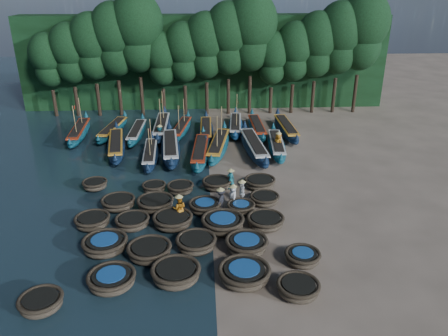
{
  "coord_description": "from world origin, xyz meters",
  "views": [
    {
      "loc": [
        -0.44,
        -25.94,
        13.45
      ],
      "look_at": [
        1.01,
        2.07,
        1.3
      ],
      "focal_mm": 35.0,
      "sensor_mm": 36.0,
      "label": 1
    }
  ],
  "objects_px": {
    "coracle_12": "(173,220)",
    "coracle_15": "(118,203)",
    "coracle_1": "(112,279)",
    "long_boat_4": "(170,148)",
    "long_boat_3": "(150,154)",
    "long_boat_9": "(79,132)",
    "coracle_20": "(95,184)",
    "fisherman_5": "(160,134)",
    "long_boat_17": "(286,128)",
    "long_boat_14": "(206,130)",
    "coracle_4": "(298,288)",
    "long_boat_2": "(116,145)",
    "coracle_22": "(180,188)",
    "long_boat_13": "(181,129)",
    "long_boat_16": "(257,127)",
    "fisherman_2": "(179,208)",
    "long_boat_7": "(254,147)",
    "fisherman_1": "(231,178)",
    "coracle_5": "(105,244)",
    "coracle_9": "(303,257)",
    "coracle_17": "(205,206)",
    "fisherman_3": "(221,199)",
    "coracle_8": "(247,244)",
    "coracle_19": "(265,199)",
    "coracle_0": "(41,303)",
    "coracle_23": "(217,183)",
    "coracle_24": "(260,182)",
    "long_boat_5": "(200,152)",
    "coracle_2": "(176,273)",
    "coracle_6": "(149,251)",
    "coracle_3": "(244,274)",
    "coracle_21": "(154,187)",
    "long_boat_15": "(236,126)",
    "fisherman_6": "(278,142)",
    "coracle_16": "(156,203)",
    "coracle_18": "(241,208)",
    "long_boat_8": "(277,145)",
    "long_boat_10": "(113,130)",
    "long_boat_6": "(218,146)",
    "fisherman_0": "(233,196)",
    "coracle_13": "(223,223)"
  },
  "relations": [
    {
      "from": "coracle_24",
      "to": "long_boat_6",
      "type": "distance_m",
      "value": 7.51
    },
    {
      "from": "coracle_5",
      "to": "coracle_18",
      "type": "height_order",
      "value": "coracle_5"
    },
    {
      "from": "coracle_20",
      "to": "fisherman_5",
      "type": "relative_size",
      "value": 1.1
    },
    {
      "from": "coracle_1",
      "to": "coracle_17",
      "type": "bearing_deg",
      "value": 57.72
    },
    {
      "from": "coracle_9",
      "to": "long_boat_10",
      "type": "xyz_separation_m",
      "value": [
        -13.37,
        21.0,
        0.1
      ]
    },
    {
      "from": "coracle_1",
      "to": "long_boat_4",
      "type": "distance_m",
      "value": 17.16
    },
    {
      "from": "coracle_3",
      "to": "coracle_8",
      "type": "distance_m",
      "value": 2.56
    },
    {
      "from": "coracle_5",
      "to": "coracle_9",
      "type": "xyz_separation_m",
      "value": [
        10.3,
        -1.62,
        -0.05
      ]
    },
    {
      "from": "coracle_18",
      "to": "coracle_0",
      "type": "bearing_deg",
      "value": -139.34
    },
    {
      "from": "coracle_0",
      "to": "long_boat_15",
      "type": "height_order",
      "value": "long_boat_15"
    },
    {
      "from": "coracle_17",
      "to": "fisherman_3",
      "type": "distance_m",
      "value": 1.06
    },
    {
      "from": "coracle_12",
      "to": "long_boat_9",
      "type": "xyz_separation_m",
      "value": [
        -9.5,
        16.36,
        0.1
      ]
    },
    {
      "from": "coracle_15",
      "to": "long_boat_5",
      "type": "height_order",
      "value": "long_boat_5"
    },
    {
      "from": "coracle_4",
      "to": "coracle_6",
      "type": "height_order",
      "value": "coracle_6"
    },
    {
      "from": "fisherman_0",
      "to": "fisherman_5",
      "type": "distance_m",
      "value": 13.58
    },
    {
      "from": "coracle_2",
      "to": "coracle_20",
      "type": "bearing_deg",
      "value": 120.42
    },
    {
      "from": "coracle_2",
      "to": "coracle_15",
      "type": "height_order",
      "value": "coracle_2"
    },
    {
      "from": "coracle_0",
      "to": "coracle_23",
      "type": "relative_size",
      "value": 1.13
    },
    {
      "from": "coracle_2",
      "to": "long_boat_3",
      "type": "height_order",
      "value": "long_boat_3"
    },
    {
      "from": "long_boat_7",
      "to": "coracle_21",
      "type": "bearing_deg",
      "value": -143.2
    },
    {
      "from": "coracle_3",
      "to": "long_boat_17",
      "type": "xyz_separation_m",
      "value": [
        6.0,
        21.67,
        0.08
      ]
    },
    {
      "from": "long_boat_9",
      "to": "long_boat_14",
      "type": "height_order",
      "value": "long_boat_9"
    },
    {
      "from": "coracle_3",
      "to": "long_boat_9",
      "type": "relative_size",
      "value": 0.37
    },
    {
      "from": "long_boat_9",
      "to": "coracle_13",
      "type": "bearing_deg",
      "value": -57.06
    },
    {
      "from": "coracle_23",
      "to": "long_boat_9",
      "type": "relative_size",
      "value": 0.25
    },
    {
      "from": "coracle_24",
      "to": "long_boat_5",
      "type": "bearing_deg",
      "value": 125.94
    },
    {
      "from": "coracle_22",
      "to": "long_boat_13",
      "type": "bearing_deg",
      "value": 91.87
    },
    {
      "from": "long_boat_8",
      "to": "coracle_2",
      "type": "bearing_deg",
      "value": -109.76
    },
    {
      "from": "coracle_12",
      "to": "coracle_17",
      "type": "relative_size",
      "value": 1.27
    },
    {
      "from": "coracle_8",
      "to": "coracle_19",
      "type": "xyz_separation_m",
      "value": [
        1.7,
        5.34,
        -0.08
      ]
    },
    {
      "from": "long_boat_3",
      "to": "fisherman_1",
      "type": "height_order",
      "value": "long_boat_3"
    },
    {
      "from": "fisherman_6",
      "to": "coracle_23",
      "type": "bearing_deg",
      "value": -67.2
    },
    {
      "from": "coracle_16",
      "to": "coracle_20",
      "type": "relative_size",
      "value": 1.2
    },
    {
      "from": "long_boat_3",
      "to": "long_boat_8",
      "type": "relative_size",
      "value": 0.93
    },
    {
      "from": "coracle_2",
      "to": "coracle_20",
      "type": "height_order",
      "value": "coracle_2"
    },
    {
      "from": "long_boat_5",
      "to": "long_boat_2",
      "type": "bearing_deg",
      "value": 169.3
    },
    {
      "from": "coracle_6",
      "to": "long_boat_5",
      "type": "distance_m",
      "value": 14.05
    },
    {
      "from": "long_boat_9",
      "to": "long_boat_17",
      "type": "bearing_deg",
      "value": -3.43
    },
    {
      "from": "long_boat_2",
      "to": "long_boat_14",
      "type": "relative_size",
      "value": 1.09
    },
    {
      "from": "coracle_0",
      "to": "long_boat_13",
      "type": "bearing_deg",
      "value": 77.47
    },
    {
      "from": "long_boat_7",
      "to": "fisherman_1",
      "type": "height_order",
      "value": "fisherman_1"
    },
    {
      "from": "coracle_12",
      "to": "coracle_4",
      "type": "bearing_deg",
      "value": -46.44
    },
    {
      "from": "long_boat_16",
      "to": "fisherman_2",
      "type": "bearing_deg",
      "value": -113.33
    },
    {
      "from": "long_boat_3",
      "to": "long_boat_9",
      "type": "height_order",
      "value": "long_boat_9"
    },
    {
      "from": "coracle_16",
      "to": "long_boat_14",
      "type": "bearing_deg",
      "value": 76.61
    },
    {
      "from": "coracle_12",
      "to": "coracle_15",
      "type": "xyz_separation_m",
      "value": [
        -3.58,
        2.43,
        -0.02
      ]
    },
    {
      "from": "coracle_2",
      "to": "coracle_8",
      "type": "distance_m",
      "value": 4.33
    },
    {
      "from": "long_boat_4",
      "to": "long_boat_13",
      "type": "distance_m",
      "value": 5.19
    },
    {
      "from": "coracle_12",
      "to": "long_boat_2",
      "type": "xyz_separation_m",
      "value": [
        -5.46,
        12.54,
        0.13
      ]
    },
    {
      "from": "coracle_12",
      "to": "coracle_17",
      "type": "distance_m",
      "value": 2.56
    }
  ]
}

